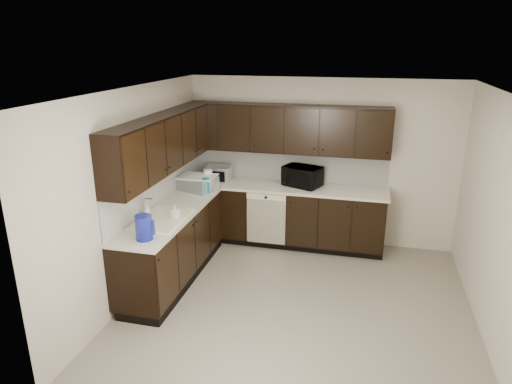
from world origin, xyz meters
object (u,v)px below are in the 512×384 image
toaster_oven (218,174)px  blue_pitcher (144,228)px  storage_bin (198,183)px  microwave (302,176)px  sink (161,224)px

toaster_oven → blue_pitcher: (-0.09, -2.25, 0.02)m
toaster_oven → storage_bin: size_ratio=0.75×
microwave → blue_pitcher: (-1.38, -2.33, -0.01)m
sink → toaster_oven: (0.17, 1.68, 0.18)m
sink → blue_pitcher: 0.60m
storage_bin → blue_pitcher: blue_pitcher is taller
microwave → sink: bearing=-107.9°
blue_pitcher → sink: bearing=121.3°
toaster_oven → storage_bin: toaster_oven is taller
microwave → toaster_oven: microwave is taller
toaster_oven → blue_pitcher: 2.25m
toaster_oven → blue_pitcher: bearing=-96.7°
microwave → toaster_oven: size_ratio=1.40×
toaster_oven → blue_pitcher: size_ratio=1.38×
sink → microwave: size_ratio=1.53×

